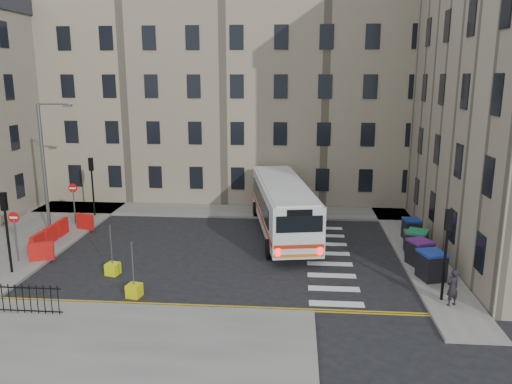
# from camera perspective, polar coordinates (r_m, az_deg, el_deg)

# --- Properties ---
(ground) EXTENTS (120.00, 120.00, 0.00)m
(ground) POSITION_cam_1_polar(r_m,az_deg,el_deg) (28.18, 0.07, -7.09)
(ground) COLOR black
(ground) RESTS_ON ground
(pavement_north) EXTENTS (36.00, 3.20, 0.15)m
(pavement_north) POSITION_cam_1_polar(r_m,az_deg,el_deg) (37.17, -8.12, -2.08)
(pavement_north) COLOR slate
(pavement_north) RESTS_ON ground
(pavement_east) EXTENTS (2.40, 26.00, 0.15)m
(pavement_east) POSITION_cam_1_polar(r_m,az_deg,el_deg) (32.59, 16.69, -4.69)
(pavement_east) COLOR slate
(pavement_east) RESTS_ON ground
(pavement_west) EXTENTS (6.00, 22.00, 0.15)m
(pavement_west) POSITION_cam_1_polar(r_m,az_deg,el_deg) (33.19, -24.74, -5.04)
(pavement_west) COLOR slate
(pavement_west) RESTS_ON ground
(pavement_sw) EXTENTS (20.00, 6.00, 0.15)m
(pavement_sw) POSITION_cam_1_polar(r_m,az_deg,el_deg) (21.08, -22.43, -15.23)
(pavement_sw) COLOR slate
(pavement_sw) RESTS_ON ground
(terrace_north) EXTENTS (38.30, 10.80, 17.20)m
(terrace_north) POSITION_cam_1_polar(r_m,az_deg,el_deg) (42.86, -7.77, 11.52)
(terrace_north) COLOR gray
(terrace_north) RESTS_ON ground
(traffic_light_east) EXTENTS (0.28, 0.22, 4.10)m
(traffic_light_east) POSITION_cam_1_polar(r_m,az_deg,el_deg) (22.89, 20.96, -5.23)
(traffic_light_east) COLOR black
(traffic_light_east) RESTS_ON pavement_east
(traffic_light_nw) EXTENTS (0.28, 0.22, 4.10)m
(traffic_light_nw) POSITION_cam_1_polar(r_m,az_deg,el_deg) (36.42, -18.24, 1.59)
(traffic_light_nw) COLOR black
(traffic_light_nw) RESTS_ON pavement_west
(traffic_light_sw) EXTENTS (0.28, 0.22, 4.10)m
(traffic_light_sw) POSITION_cam_1_polar(r_m,az_deg,el_deg) (27.32, -26.68, -2.86)
(traffic_light_sw) COLOR black
(traffic_light_sw) RESTS_ON pavement_west
(streetlamp) EXTENTS (0.50, 0.22, 8.14)m
(streetlamp) POSITION_cam_1_polar(r_m,az_deg,el_deg) (32.59, -23.07, 2.53)
(streetlamp) COLOR #595B5E
(streetlamp) RESTS_ON pavement_west
(no_entry_north) EXTENTS (0.60, 0.08, 3.00)m
(no_entry_north) POSITION_cam_1_polar(r_m,az_deg,el_deg) (35.00, -20.15, -0.34)
(no_entry_north) COLOR #595B5E
(no_entry_north) RESTS_ON pavement_west
(no_entry_south) EXTENTS (0.60, 0.08, 3.00)m
(no_entry_south) POSITION_cam_1_polar(r_m,az_deg,el_deg) (29.01, -25.86, -3.54)
(no_entry_south) COLOR #595B5E
(no_entry_south) RESTS_ON pavement_west
(roadworks_barriers) EXTENTS (1.66, 6.26, 1.00)m
(roadworks_barriers) POSITION_cam_1_polar(r_m,az_deg,el_deg) (31.61, -21.85, -4.56)
(roadworks_barriers) COLOR red
(roadworks_barriers) RESTS_ON pavement_west
(bus) EXTENTS (4.73, 12.26, 3.26)m
(bus) POSITION_cam_1_polar(r_m,az_deg,el_deg) (31.13, 3.07, -1.51)
(bus) COLOR silver
(bus) RESTS_ON ground
(wheelie_bin_a) EXTENTS (1.40, 1.51, 1.39)m
(wheelie_bin_a) POSITION_cam_1_polar(r_m,az_deg,el_deg) (25.70, 19.41, -7.89)
(wheelie_bin_a) COLOR black
(wheelie_bin_a) RESTS_ON pavement_east
(wheelie_bin_b) EXTENTS (1.41, 1.50, 1.32)m
(wheelie_bin_b) POSITION_cam_1_polar(r_m,az_deg,el_deg) (27.38, 18.20, -6.57)
(wheelie_bin_b) COLOR black
(wheelie_bin_b) RESTS_ON pavement_east
(wheelie_bin_c) EXTENTS (1.46, 1.54, 1.34)m
(wheelie_bin_c) POSITION_cam_1_polar(r_m,az_deg,el_deg) (28.88, 17.89, -5.50)
(wheelie_bin_c) COLOR black
(wheelie_bin_c) RESTS_ON pavement_east
(wheelie_bin_d) EXTENTS (0.98, 1.11, 1.13)m
(wheelie_bin_d) POSITION_cam_1_polar(r_m,az_deg,el_deg) (29.33, 17.41, -5.40)
(wheelie_bin_d) COLOR black
(wheelie_bin_d) RESTS_ON pavement_east
(wheelie_bin_e) EXTENTS (1.07, 1.20, 1.23)m
(wheelie_bin_e) POSITION_cam_1_polar(r_m,az_deg,el_deg) (31.47, 17.34, -4.04)
(wheelie_bin_e) COLOR black
(wheelie_bin_e) RESTS_ON pavement_east
(pedestrian) EXTENTS (0.71, 0.61, 1.63)m
(pedestrian) POSITION_cam_1_polar(r_m,az_deg,el_deg) (23.13, 21.54, -10.13)
(pedestrian) COLOR black
(pedestrian) RESTS_ON pavement_east
(bollard_yellow) EXTENTS (0.71, 0.71, 0.60)m
(bollard_yellow) POSITION_cam_1_polar(r_m,az_deg,el_deg) (26.30, -16.05, -8.44)
(bollard_yellow) COLOR #DBE60C
(bollard_yellow) RESTS_ON ground
(bollard_chevron) EXTENTS (0.70, 0.70, 0.60)m
(bollard_chevron) POSITION_cam_1_polar(r_m,az_deg,el_deg) (23.56, -13.74, -10.88)
(bollard_chevron) COLOR #CBC80B
(bollard_chevron) RESTS_ON ground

